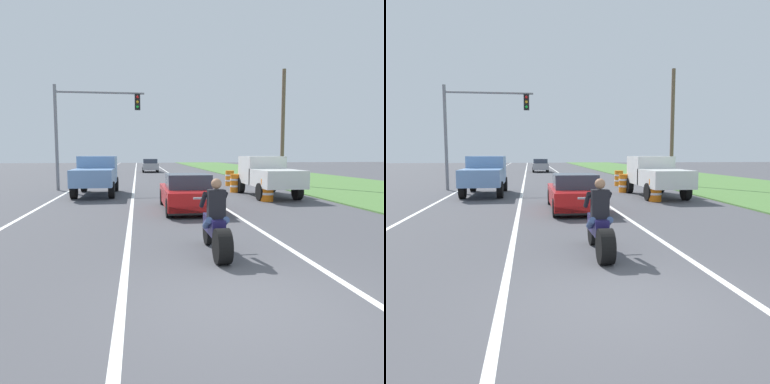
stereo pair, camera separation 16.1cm
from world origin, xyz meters
TOP-DOWN VIEW (x-y plane):
  - ground_plane at (0.00, 0.00)m, footprint 160.00×160.00m
  - lane_stripe_left_solid at (-5.40, 20.00)m, footprint 0.14×120.00m
  - lane_stripe_right_solid at (1.80, 20.00)m, footprint 0.14×120.00m
  - lane_stripe_centre_dashed at (-1.80, 20.00)m, footprint 0.14×120.00m
  - grass_verge_right at (11.92, 20.00)m, footprint 10.00×120.00m
  - motorcycle_with_rider at (0.05, 2.55)m, footprint 0.70×2.21m
  - sports_car_red at (0.29, 8.87)m, footprint 1.84×4.30m
  - pickup_truck_left_lane_light_blue at (-3.65, 14.64)m, footprint 2.02×4.80m
  - pickup_truck_right_shoulder_white at (4.82, 12.76)m, footprint 2.02×4.80m
  - traffic_light_mast_near at (-4.52, 17.38)m, footprint 5.11×0.34m
  - utility_pole_roadside at (7.89, 18.55)m, footprint 0.24×0.24m
  - construction_barrel_nearest at (4.14, 10.88)m, footprint 0.58×0.58m
  - construction_barrel_mid at (3.74, 14.82)m, footprint 0.58×0.58m
  - construction_barrel_far at (4.44, 18.87)m, footprint 0.58×0.58m
  - distant_car_far_ahead at (-0.14, 37.82)m, footprint 1.80×4.00m

SIDE VIEW (x-z plane):
  - ground_plane at x=0.00m, z-range 0.00..0.00m
  - lane_stripe_left_solid at x=-5.40m, z-range 0.00..0.01m
  - lane_stripe_right_solid at x=1.80m, z-range 0.00..0.01m
  - lane_stripe_centre_dashed at x=-1.80m, z-range 0.00..0.01m
  - grass_verge_right at x=11.92m, z-range 0.00..0.06m
  - construction_barrel_nearest at x=4.14m, z-range 0.00..1.00m
  - construction_barrel_mid at x=3.74m, z-range 0.00..1.00m
  - construction_barrel_far at x=4.44m, z-range 0.00..1.00m
  - motorcycle_with_rider at x=0.05m, z-range -0.22..1.40m
  - sports_car_red at x=0.29m, z-range -0.05..1.31m
  - distant_car_far_ahead at x=-0.14m, z-range 0.02..1.52m
  - pickup_truck_left_lane_light_blue at x=-3.65m, z-range 0.12..2.10m
  - pickup_truck_right_shoulder_white at x=4.82m, z-range 0.12..2.10m
  - utility_pole_roadside at x=7.89m, z-range 0.00..7.53m
  - traffic_light_mast_near at x=-4.52m, z-range 1.03..7.03m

